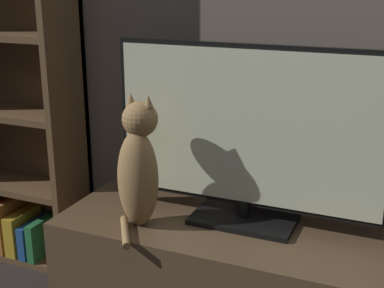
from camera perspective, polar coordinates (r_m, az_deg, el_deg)
The scene contains 4 objects.
tv_stand at distance 2.17m, azimuth 4.48°, elevation -13.92°, with size 1.38×0.54×0.43m.
tv at distance 1.99m, azimuth 5.87°, elevation 0.89°, with size 1.04×0.24×0.68m.
cat at distance 2.00m, azimuth -5.70°, elevation -2.47°, with size 0.16×0.30×0.51m.
bookshelf at distance 2.64m, azimuth -18.05°, elevation 5.12°, with size 0.62×0.28×1.82m.
Camera 1 is at (0.58, -0.85, 1.34)m, focal length 50.00 mm.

